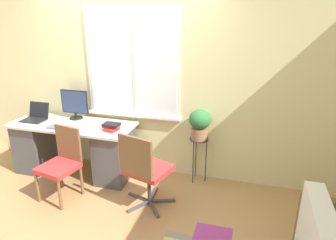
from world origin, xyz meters
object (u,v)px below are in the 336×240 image
(keyboard, at_px, (60,128))
(monitor, at_px, (75,104))
(mouse, at_px, (76,129))
(potted_plant, at_px, (200,123))
(folding_stool, at_px, (212,240))
(book_stack, at_px, (112,127))
(plant_stand, at_px, (199,144))
(office_chair_swivel, at_px, (145,169))
(laptop, at_px, (36,116))
(desk_chair_wooden, at_px, (61,162))

(keyboard, bearing_deg, monitor, 91.52)
(mouse, relative_size, potted_plant, 0.18)
(folding_stool, bearing_deg, book_stack, 141.82)
(book_stack, xyz_separation_m, plant_stand, (1.09, 0.33, -0.25))
(mouse, bearing_deg, monitor, 121.61)
(monitor, distance_m, office_chair_swivel, 1.55)
(laptop, xyz_separation_m, potted_plant, (2.32, 0.25, 0.04))
(monitor, relative_size, potted_plant, 1.07)
(keyboard, bearing_deg, mouse, 2.21)
(office_chair_swivel, relative_size, folding_stool, 2.40)
(laptop, height_order, plant_stand, laptop)
(monitor, height_order, keyboard, monitor)
(plant_stand, distance_m, potted_plant, 0.30)
(mouse, distance_m, folding_stool, 2.26)
(book_stack, xyz_separation_m, office_chair_swivel, (0.60, -0.42, -0.30))
(laptop, relative_size, desk_chair_wooden, 0.36)
(book_stack, height_order, desk_chair_wooden, desk_chair_wooden)
(book_stack, bearing_deg, plant_stand, 16.75)
(mouse, xyz_separation_m, desk_chair_wooden, (-0.00, -0.37, -0.30))
(mouse, distance_m, potted_plant, 1.61)
(desk_chair_wooden, xyz_separation_m, potted_plant, (1.55, 0.82, 0.38))
(office_chair_swivel, bearing_deg, monitor, -12.22)
(laptop, bearing_deg, folding_stool, -24.75)
(laptop, height_order, keyboard, laptop)
(plant_stand, bearing_deg, desk_chair_wooden, -152.29)
(laptop, height_order, mouse, laptop)
(keyboard, xyz_separation_m, plant_stand, (1.78, 0.45, -0.21))
(keyboard, distance_m, folding_stool, 2.46)
(mouse, xyz_separation_m, potted_plant, (1.55, 0.44, 0.08))
(book_stack, distance_m, plant_stand, 1.17)
(keyboard, distance_m, mouse, 0.23)
(plant_stand, bearing_deg, folding_stool, -75.09)
(monitor, xyz_separation_m, potted_plant, (1.79, 0.05, -0.12))
(plant_stand, relative_size, folding_stool, 1.58)
(desk_chair_wooden, distance_m, potted_plant, 1.79)
(potted_plant, bearing_deg, desk_chair_wooden, -152.29)
(mouse, relative_size, plant_stand, 0.11)
(desk_chair_wooden, relative_size, plant_stand, 1.41)
(mouse, distance_m, desk_chair_wooden, 0.48)
(monitor, bearing_deg, keyboard, -88.48)
(mouse, relative_size, office_chair_swivel, 0.07)
(desk_chair_wooden, height_order, office_chair_swivel, office_chair_swivel)
(office_chair_swivel, distance_m, plant_stand, 0.90)
(laptop, distance_m, desk_chair_wooden, 1.01)
(book_stack, height_order, folding_stool, book_stack)
(book_stack, relative_size, plant_stand, 0.37)
(book_stack, bearing_deg, monitor, 158.00)
(desk_chair_wooden, xyz_separation_m, folding_stool, (1.95, -0.69, -0.12))
(office_chair_swivel, relative_size, potted_plant, 2.43)
(book_stack, bearing_deg, laptop, 176.39)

